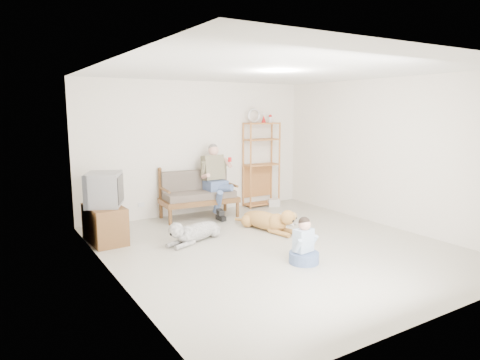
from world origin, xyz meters
TOP-DOWN VIEW (x-y plane):
  - floor at (0.00, 0.00)m, footprint 5.50×5.50m
  - ceiling at (0.00, 0.00)m, footprint 5.50×5.50m
  - wall_back at (0.00, 2.75)m, footprint 5.00×0.00m
  - wall_front at (0.00, -2.75)m, footprint 5.00×0.00m
  - wall_left at (-2.50, 0.00)m, footprint 0.00×5.50m
  - wall_right at (2.50, 0.00)m, footprint 0.00×5.50m
  - loveseat at (-0.20, 2.37)m, footprint 1.55×0.82m
  - man at (0.12, 2.14)m, footprint 0.55×0.79m
  - etagere at (1.45, 2.55)m, footprint 0.82×0.36m
  - book_stack at (1.67, 2.36)m, footprint 0.30×0.26m
  - tv_stand at (-2.23, 1.66)m, footprint 0.55×0.93m
  - crt_tv at (-2.19, 1.68)m, footprint 0.74×0.80m
  - wall_outlet at (-1.25, 2.73)m, footprint 0.12×0.02m
  - golden_retriever at (0.44, 0.82)m, footprint 0.55×1.43m
  - shaggy_dog at (-0.99, 0.92)m, footprint 1.26×0.65m
  - terrier at (0.98, 1.02)m, footprint 0.30×0.66m
  - child at (-0.09, -0.78)m, footprint 0.42×0.42m

SIDE VIEW (x-z plane):
  - floor at x=0.00m, z-range 0.00..0.00m
  - book_stack at x=1.67m, z-range 0.00..0.16m
  - terrier at x=0.98m, z-range -0.02..0.23m
  - shaggy_dog at x=-0.99m, z-range -0.04..0.36m
  - golden_retriever at x=0.44m, z-range -0.04..0.40m
  - child at x=-0.09m, z-range -0.09..0.57m
  - wall_outlet at x=-1.25m, z-range 0.26..0.34m
  - tv_stand at x=-2.23m, z-range 0.00..0.60m
  - loveseat at x=-0.20m, z-range 0.01..0.96m
  - man at x=0.12m, z-range 0.03..1.31m
  - crt_tv at x=-2.19m, z-range 0.60..1.14m
  - etagere at x=1.45m, z-range -0.13..2.03m
  - wall_left at x=-2.50m, z-range -1.40..4.10m
  - wall_right at x=2.50m, z-range -1.40..4.10m
  - wall_back at x=0.00m, z-range -1.15..3.85m
  - wall_front at x=0.00m, z-range -1.15..3.85m
  - ceiling at x=0.00m, z-range 2.70..2.70m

